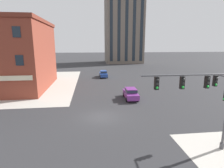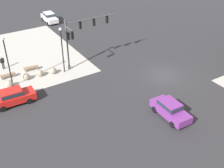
{
  "view_description": "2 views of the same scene",
  "coord_description": "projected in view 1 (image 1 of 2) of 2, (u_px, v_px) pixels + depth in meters",
  "views": [
    {
      "loc": [
        -1.12,
        -19.78,
        8.19
      ],
      "look_at": [
        1.38,
        0.91,
        3.63
      ],
      "focal_mm": 29.51,
      "sensor_mm": 36.0,
      "label": 1
    },
    {
      "loc": [
        21.53,
        22.3,
        17.72
      ],
      "look_at": [
        8.49,
        1.52,
        2.35
      ],
      "focal_mm": 45.67,
      "sensor_mm": 36.0,
      "label": 2
    }
  ],
  "objects": [
    {
      "name": "car_cross_eastbound",
      "position": [
        103.0,
        74.0,
        45.78
      ],
      "size": [
        1.91,
        4.41,
        1.68
      ],
      "color": "#23479E",
      "rests_on": "ground"
    },
    {
      "name": "traffic_signal_main",
      "position": [
        208.0,
        95.0,
        13.74
      ],
      "size": [
        6.98,
        2.09,
        6.58
      ],
      "color": "#4C4C51",
      "rests_on": "ground"
    },
    {
      "name": "ground_plane",
      "position": [
        101.0,
        117.0,
        21.06
      ],
      "size": [
        320.0,
        320.0,
        0.0
      ],
      "primitive_type": "plane",
      "color": "#2D2D30"
    },
    {
      "name": "car_main_northbound_near",
      "position": [
        131.0,
        93.0,
        27.72
      ],
      "size": [
        1.98,
        4.44,
        1.68
      ],
      "color": "#7A3389",
      "rests_on": "ground"
    }
  ]
}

